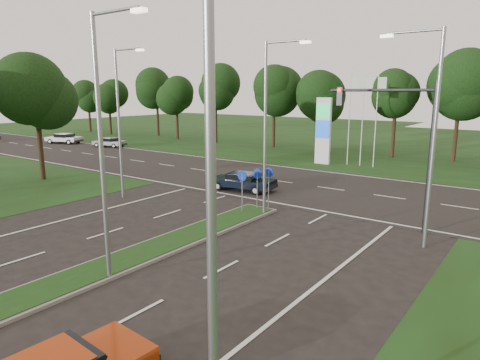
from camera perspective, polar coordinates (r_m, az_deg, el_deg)
The scene contains 16 objects.
verge_far at distance 59.44m, azimuth 23.71°, elevation 4.44°, with size 160.00×50.00×0.02m, color black.
cross_road at distance 30.34m, azimuth 10.27°, elevation -0.90°, with size 160.00×12.00×0.02m, color black.
median_kerb at distance 15.94m, azimuth -24.67°, elevation -13.41°, with size 2.00×26.00×0.12m, color slate.
streetlight_median_near at distance 14.83m, azimuth -17.67°, elevation 5.50°, with size 2.53×0.22×9.00m.
streetlight_median_far at distance 22.20m, azimuth 3.81°, elevation 7.93°, with size 2.53×0.22×9.00m.
streetlight_left_far at distance 27.04m, azimuth -15.62°, elevation 8.21°, with size 2.53×0.22×9.00m.
streetlight_right_far at distance 19.16m, azimuth 23.97°, elevation 6.34°, with size 2.53×0.22×9.00m.
streetlight_right_near at distance 6.40m, azimuth -5.24°, elevation -1.60°, with size 2.53×0.22×9.00m.
traffic_signal at distance 21.51m, azimuth 20.88°, elevation 5.93°, with size 5.10×0.42×7.00m.
median_signs at distance 23.53m, azimuth 2.18°, elevation -0.11°, with size 1.16×1.76×2.38m.
gas_pylon at distance 39.56m, azimuth 11.36°, elevation 6.67°, with size 5.80×1.26×8.00m.
tree_left_far at distance 35.03m, azimuth -25.71°, elevation 9.90°, with size 5.20×5.20×8.86m.
treeline_far at distance 44.47m, azimuth 20.07°, elevation 11.43°, with size 6.00×6.00×9.90m.
navy_sedan at distance 28.65m, azimuth 0.33°, elevation -0.13°, with size 4.59×2.42×1.20m.
far_car_a at distance 53.56m, azimuth -17.02°, elevation 4.86°, with size 4.14×2.59×1.11m.
far_car_b at distance 59.13m, azimuth -22.41°, elevation 5.18°, with size 4.78×3.27×1.27m.
Camera 1 is at (12.96, -2.64, 6.55)m, focal length 32.00 mm.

